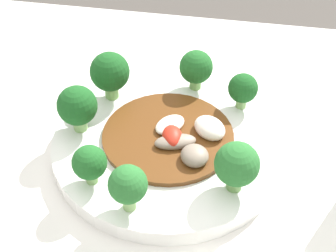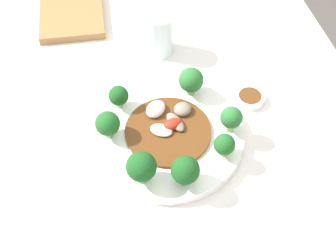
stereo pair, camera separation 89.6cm
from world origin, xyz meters
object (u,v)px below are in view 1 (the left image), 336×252
(broccoli_south, at_px, (196,68))
(broccoli_east, at_px, (77,106))
(broccoli_north, at_px, (128,185))
(broccoli_northwest, at_px, (237,165))
(broccoli_southeast, at_px, (110,73))
(broccoli_southwest, at_px, (243,89))
(stirfry_center, at_px, (176,136))
(plate, at_px, (168,144))
(broccoli_northeast, at_px, (90,163))

(broccoli_south, bearing_deg, broccoli_east, 40.59)
(broccoli_south, bearing_deg, broccoli_north, 79.95)
(broccoli_northwest, bearing_deg, broccoli_southeast, -37.12)
(broccoli_southeast, bearing_deg, broccoli_southwest, -176.66)
(broccoli_southwest, xyz_separation_m, broccoli_south, (0.07, -0.03, 0.00))
(broccoli_southeast, height_order, broccoli_north, broccoli_southeast)
(broccoli_east, height_order, broccoli_south, broccoli_east)
(broccoli_east, bearing_deg, stirfry_center, -179.67)
(broccoli_northwest, distance_m, broccoli_east, 0.22)
(broccoli_north, bearing_deg, broccoli_southeast, -68.99)
(broccoli_southwest, bearing_deg, plate, 42.46)
(broccoli_northeast, bearing_deg, broccoli_north, 150.62)
(broccoli_northeast, bearing_deg, plate, -129.57)
(broccoli_northwest, xyz_separation_m, broccoli_east, (0.21, -0.07, 0.00))
(broccoli_southeast, bearing_deg, stirfry_center, 145.03)
(broccoli_north, bearing_deg, broccoli_northeast, -29.38)
(broccoli_northeast, xyz_separation_m, broccoli_southwest, (-0.16, -0.17, 0.00))
(broccoli_north, distance_m, broccoli_southwest, 0.23)
(broccoli_northwest, relative_size, broccoli_south, 1.07)
(plate, bearing_deg, broccoli_southwest, -137.54)
(broccoli_southeast, height_order, broccoli_east, broccoli_southeast)
(broccoli_north, height_order, broccoli_east, broccoli_east)
(broccoli_southwest, relative_size, stirfry_center, 0.31)
(broccoli_south, height_order, stirfry_center, broccoli_south)
(broccoli_southeast, relative_size, broccoli_northwest, 1.10)
(broccoli_east, relative_size, stirfry_center, 0.38)
(broccoli_north, relative_size, broccoli_northwest, 0.92)
(stirfry_center, bearing_deg, broccoli_southwest, -132.91)
(broccoli_southeast, bearing_deg, broccoli_northwest, 142.88)
(plate, relative_size, broccoli_northwest, 4.65)
(broccoli_northeast, bearing_deg, broccoli_northwest, -173.00)
(broccoli_northwest, relative_size, broccoli_southwest, 1.23)
(stirfry_center, bearing_deg, broccoli_southeast, -34.97)
(broccoli_northwest, bearing_deg, stirfry_center, -39.77)
(broccoli_southwest, xyz_separation_m, stirfry_center, (0.08, 0.08, -0.02))
(broccoli_southeast, distance_m, broccoli_southwest, 0.18)
(plate, distance_m, broccoli_northwest, 0.12)
(plate, bearing_deg, stirfry_center, 164.09)
(plate, relative_size, broccoli_northeast, 5.83)
(broccoli_south, relative_size, stirfry_center, 0.35)
(plate, relative_size, broccoli_north, 5.04)
(broccoli_northwest, distance_m, broccoli_northeast, 0.17)
(broccoli_north, relative_size, stirfry_center, 0.35)
(broccoli_northwest, bearing_deg, broccoli_northeast, 7.00)
(broccoli_east, distance_m, broccoli_south, 0.18)
(broccoli_northeast, relative_size, broccoli_south, 0.85)
(plate, height_order, stirfry_center, stirfry_center)
(broccoli_north, height_order, broccoli_southwest, broccoli_north)
(broccoli_northwest, bearing_deg, broccoli_east, -17.63)
(broccoli_north, bearing_deg, broccoli_southwest, -118.75)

